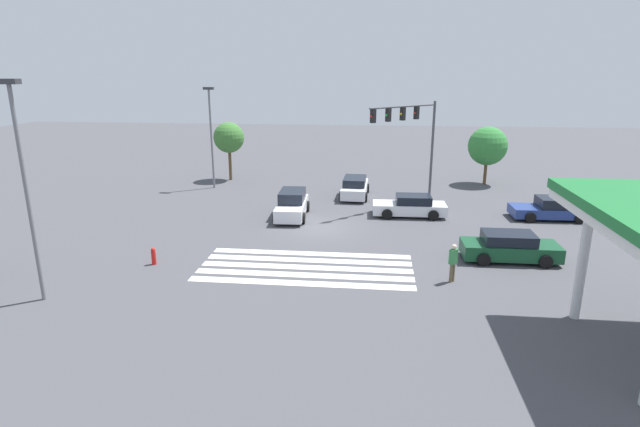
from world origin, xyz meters
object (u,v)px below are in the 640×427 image
object	(u,v)px
traffic_signal_mast	(412,129)
street_light_pole_a	(211,129)
tree_corner_c	(229,138)
car_1	(292,205)
tree_corner_a	(488,146)
car_4	(355,187)
pedestrian	(453,261)
fire_hydrant	(154,256)
car_3	(551,209)
car_0	(410,206)
car_2	(510,247)
street_light_pole_b	(24,175)

from	to	relation	value
traffic_signal_mast	street_light_pole_a	distance (m)	15.93
tree_corner_c	car_1	bearing A→B (deg)	-56.50
car_1	tree_corner_a	world-z (taller)	tree_corner_a
car_4	pedestrian	size ratio (longest dim) A/B	2.69
tree_corner_c	car_4	bearing A→B (deg)	-24.21
tree_corner_a	fire_hydrant	bearing A→B (deg)	-134.40
tree_corner_a	car_3	bearing A→B (deg)	-78.38
car_1	tree_corner_c	bearing A→B (deg)	-148.54
tree_corner_c	traffic_signal_mast	bearing A→B (deg)	-26.78
car_0	car_2	world-z (taller)	car_2
car_0	car_1	xyz separation A→B (m)	(-7.65, -0.94, 0.14)
car_0	tree_corner_c	distance (m)	18.08
traffic_signal_mast	car_3	distance (m)	10.33
car_2	car_4	xyz separation A→B (m)	(-8.21, 12.46, 0.04)
car_0	car_3	xyz separation A→B (m)	(8.95, 0.34, -0.02)
traffic_signal_mast	fire_hydrant	bearing A→B (deg)	-1.65
car_1	fire_hydrant	bearing A→B (deg)	-33.06
car_4	street_light_pole_a	distance (m)	12.31
fire_hydrant	car_2	bearing A→B (deg)	7.91
car_1	fire_hydrant	distance (m)	10.50
car_4	car_1	bearing A→B (deg)	148.78
car_3	tree_corner_a	distance (m)	10.61
car_0	street_light_pole_a	xyz separation A→B (m)	(-15.30, 6.71, 4.12)
street_light_pole_b	car_3	bearing A→B (deg)	30.25
street_light_pole_a	fire_hydrant	xyz separation A→B (m)	(2.24, -16.64, -4.35)
traffic_signal_mast	car_0	bearing A→B (deg)	44.43
street_light_pole_b	tree_corner_a	bearing A→B (deg)	47.14
traffic_signal_mast	fire_hydrant	size ratio (longest dim) A/B	8.34
pedestrian	fire_hydrant	world-z (taller)	pedestrian
car_2	car_3	xyz separation A→B (m)	(4.55, 7.85, -0.04)
street_light_pole_a	car_2	bearing A→B (deg)	-35.82
car_3	car_4	xyz separation A→B (m)	(-12.76, 4.61, 0.08)
car_0	car_3	bearing A→B (deg)	-178.96
car_2	tree_corner_a	xyz separation A→B (m)	(2.48, 17.93, 2.53)
car_4	tree_corner_c	distance (m)	12.43
traffic_signal_mast	fire_hydrant	world-z (taller)	traffic_signal_mast
tree_corner_a	car_1	bearing A→B (deg)	-141.96
car_4	car_3	bearing A→B (deg)	-107.98
car_3	tree_corner_a	size ratio (longest dim) A/B	1.01
car_0	street_light_pole_a	size ratio (longest dim) A/B	0.60
car_0	tree_corner_c	world-z (taller)	tree_corner_c
pedestrian	car_4	bearing A→B (deg)	-24.73
traffic_signal_mast	fire_hydrant	distance (m)	18.66
traffic_signal_mast	car_4	size ratio (longest dim) A/B	1.50
car_4	tree_corner_a	xyz separation A→B (m)	(10.68, 5.47, 2.49)
car_3	pedestrian	size ratio (longest dim) A/B	2.74
car_0	car_4	xyz separation A→B (m)	(-3.80, 4.95, 0.06)
car_1	street_light_pole_b	size ratio (longest dim) A/B	0.53
traffic_signal_mast	tree_corner_a	xyz separation A→B (m)	(6.86, 8.01, -2.21)
car_0	tree_corner_c	size ratio (longest dim) A/B	0.95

